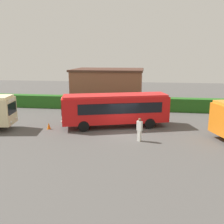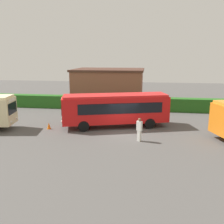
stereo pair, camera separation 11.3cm
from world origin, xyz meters
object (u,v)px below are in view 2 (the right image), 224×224
Objects in this scene: bus_red at (115,108)px; person_center at (96,112)px; traffic_cone at (49,126)px; person_right at (139,129)px.

person_center is at bearing -60.19° from bus_red.
traffic_cone is at bearing -112.53° from person_center.
bus_red is 5.36× the size of person_right.
bus_red reaches higher than person_right.
bus_red is 5.89× the size of person_center.
person_right is 8.80m from traffic_cone.
person_right is (2.42, -3.77, -0.80)m from bus_red.
person_right is (4.79, -6.00, 0.11)m from person_center.
bus_red is at bearing -21.84° from person_center.
bus_red reaches higher than traffic_cone.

